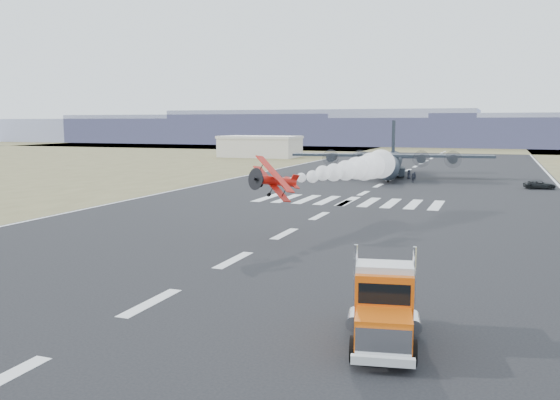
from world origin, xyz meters
The scene contains 21 objects.
ground centered at (0.00, 0.00, 0.00)m, with size 500.00×500.00×0.00m, color black.
scrub_far centered at (0.00, 230.00, 0.00)m, with size 500.00×80.00×0.00m, color brown.
runway_markings centered at (0.00, 60.00, 0.01)m, with size 60.00×260.00×0.01m, color silver, non-canonical shape.
ridge_seg_a centered at (-195.00, 260.00, 6.50)m, with size 150.00×50.00×13.00m, color gray.
ridge_seg_b centered at (-130.00, 260.00, 7.50)m, with size 150.00×50.00×15.00m, color gray.
ridge_seg_c centered at (-65.00, 260.00, 8.50)m, with size 150.00×50.00×17.00m, color gray.
ridge_seg_d centered at (0.00, 260.00, 6.50)m, with size 150.00×50.00×13.00m, color gray.
hangar_left centered at (-52.00, 145.00, 3.41)m, with size 24.50×14.50×6.70m.
semi_truck centered at (14.44, -1.45, 1.96)m, with size 4.20×9.10×4.00m.
aerobatic_biplane centered at (0.16, 20.71, 5.58)m, with size 4.86×5.26×4.19m.
smoke_trail centered at (4.79, 38.38, 5.71)m, with size 7.08×21.13×3.55m.
transport_aircraft centered at (-0.95, 90.05, 2.93)m, with size 39.41×32.34×11.37m.
support_vehicle centered at (26.03, 76.25, 0.69)m, with size 2.30×5.00×1.39m, color black.
crew_a centered at (-1.81, 85.73, 0.86)m, with size 0.63×0.52×1.72m, color black.
crew_b centered at (0.32, 85.06, 0.91)m, with size 0.88×0.54×1.81m, color black.
crew_c centered at (4.89, 79.51, 0.86)m, with size 1.11×0.52×1.72m, color black.
crew_d centered at (-10.40, 83.57, 0.93)m, with size 1.08×0.56×1.85m, color black.
crew_e centered at (3.16, 86.51, 0.88)m, with size 0.86×0.53×1.76m, color black.
crew_f centered at (-4.78, 82.62, 0.94)m, with size 1.74×0.56×1.88m, color black.
crew_g centered at (4.71, 83.32, 0.81)m, with size 0.59×0.48×1.61m, color black.
crew_h centered at (-1.76, 86.59, 0.79)m, with size 0.77×0.47×1.57m, color black.
Camera 1 is at (19.47, -29.95, 10.86)m, focal length 38.00 mm.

